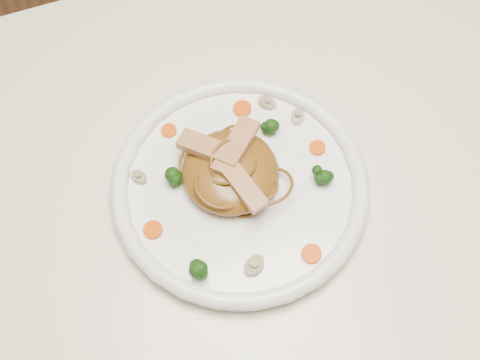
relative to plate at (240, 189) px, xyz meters
name	(u,v)px	position (x,y,z in m)	size (l,w,h in m)	color
ground	(263,345)	(0.04, -0.03, -0.76)	(4.00, 4.00, 0.00)	#52301C
table	(279,233)	(0.04, -0.03, -0.11)	(1.20, 0.80, 0.75)	beige
plate	(240,189)	(0.00, 0.00, 0.00)	(0.30, 0.30, 0.02)	white
noodle_mound	(230,171)	(-0.01, 0.01, 0.02)	(0.11, 0.11, 0.04)	brown
chicken_a	(236,147)	(0.01, 0.03, 0.05)	(0.08, 0.02, 0.01)	tan
chicken_b	(210,149)	(-0.02, 0.04, 0.05)	(0.08, 0.02, 0.01)	tan
chicken_c	(243,185)	(0.00, -0.02, 0.04)	(0.07, 0.02, 0.01)	tan
broccoli_0	(270,127)	(0.06, 0.05, 0.02)	(0.02, 0.02, 0.03)	#123B0C
broccoli_1	(174,176)	(-0.07, 0.03, 0.02)	(0.03, 0.03, 0.03)	#123B0C
broccoli_2	(201,270)	(-0.08, -0.09, 0.02)	(0.03, 0.03, 0.03)	#123B0C
broccoli_3	(322,174)	(0.09, -0.03, 0.02)	(0.02, 0.02, 0.03)	#123B0C
carrot_0	(242,109)	(0.04, 0.10, 0.01)	(0.02, 0.02, 0.01)	#EC5308
carrot_1	(153,230)	(-0.11, -0.02, 0.01)	(0.02, 0.02, 0.01)	#EC5308
carrot_2	(317,148)	(0.10, 0.01, 0.01)	(0.02, 0.02, 0.01)	#EC5308
carrot_3	(169,131)	(-0.06, 0.10, 0.01)	(0.02, 0.02, 0.01)	#EC5308
carrot_4	(311,254)	(0.04, -0.11, 0.01)	(0.02, 0.02, 0.01)	#EC5308
mushroom_0	(254,266)	(-0.02, -0.10, 0.01)	(0.03, 0.03, 0.01)	tan
mushroom_1	(298,117)	(0.10, 0.06, 0.01)	(0.02, 0.02, 0.01)	tan
mushroom_2	(139,177)	(-0.11, 0.05, 0.01)	(0.02, 0.02, 0.01)	tan
mushroom_3	(267,103)	(0.07, 0.09, 0.01)	(0.02, 0.02, 0.01)	tan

